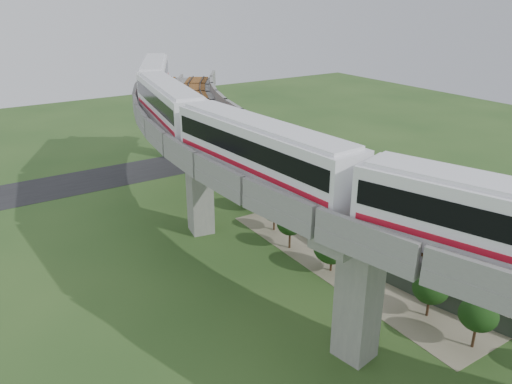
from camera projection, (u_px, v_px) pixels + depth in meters
ground at (252, 283)px, 38.98m from camera, size 160.00×160.00×0.00m
dirt_lot at (396, 247)px, 44.48m from camera, size 18.00×26.00×0.04m
asphalt_road at (123, 174)px, 62.33m from camera, size 60.00×8.00×0.03m
viaduct at (295, 165)px, 37.55m from camera, size 19.58×73.98×11.40m
metro_train at (237, 121)px, 36.64m from camera, size 11.85×61.27×3.64m
fence at (346, 243)px, 43.62m from camera, size 3.87×38.73×1.50m
tree_0 at (236, 161)px, 61.46m from camera, size 2.01×2.01×2.69m
tree_1 at (238, 166)px, 57.30m from camera, size 2.81×2.81×3.73m
tree_2 at (256, 192)px, 51.37m from camera, size 2.99×2.99×3.32m
tree_3 at (274, 212)px, 46.96m from camera, size 2.13×2.13×2.81m
tree_4 at (290, 224)px, 43.43m from camera, size 2.32×2.32×3.37m
tree_5 at (332, 248)px, 39.93m from camera, size 2.99×2.99×3.37m
tree_6 at (431, 288)px, 34.20m from camera, size 2.49×2.49×3.30m
tree_7 at (478, 315)px, 31.01m from camera, size 2.42×2.42×3.51m
car_white at (418, 262)px, 40.94m from camera, size 2.48×3.33×1.06m
car_red at (422, 221)px, 47.90m from camera, size 4.35×2.62×1.35m
car_dark at (333, 198)px, 53.54m from camera, size 3.98×2.31×1.08m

